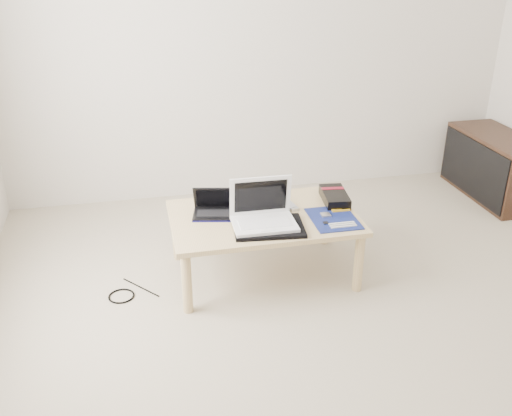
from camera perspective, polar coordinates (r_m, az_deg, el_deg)
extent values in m
plane|color=#B6A793|center=(3.12, 9.25, -12.25)|extent=(4.00, 4.00, 0.00)
cube|color=silver|center=(4.48, 0.59, 17.75)|extent=(4.00, 0.10, 2.60)
cube|color=tan|center=(3.39, 0.74, -0.98)|extent=(1.10, 0.70, 0.03)
cylinder|color=tan|center=(3.16, -6.93, -7.46)|extent=(0.06, 0.06, 0.37)
cylinder|color=tan|center=(3.38, 10.23, -5.39)|extent=(0.06, 0.06, 0.37)
cylinder|color=tan|center=(3.68, -7.96, -2.50)|extent=(0.06, 0.06, 0.37)
cylinder|color=tan|center=(3.87, 6.93, -1.00)|extent=(0.06, 0.06, 0.37)
cube|color=#3A2417|center=(4.93, 22.85, 3.86)|extent=(0.40, 0.90, 0.50)
cube|color=black|center=(4.82, 20.89, 3.73)|extent=(0.02, 0.86, 0.44)
cube|color=black|center=(3.57, -0.24, 0.98)|extent=(0.34, 0.30, 0.03)
cube|color=black|center=(3.39, -4.20, -0.63)|extent=(0.28, 0.22, 0.02)
cube|color=black|center=(3.38, -4.20, -0.52)|extent=(0.22, 0.14, 0.00)
cube|color=black|center=(3.33, -4.27, -0.98)|extent=(0.06, 0.03, 0.00)
cube|color=black|center=(3.40, -4.19, 1.03)|extent=(0.26, 0.12, 0.16)
cube|color=black|center=(3.40, -4.19, 0.96)|extent=(0.22, 0.10, 0.12)
cube|color=#0C0C44|center=(3.32, -4.28, -1.34)|extent=(0.24, 0.06, 0.01)
cube|color=black|center=(3.42, 1.11, -0.39)|extent=(0.27, 0.21, 0.01)
cube|color=white|center=(3.41, 1.11, -0.28)|extent=(0.22, 0.16, 0.00)
cube|color=#B3B3B8|center=(3.53, 3.22, 0.47)|extent=(0.08, 0.22, 0.02)
cube|color=gray|center=(3.52, 3.23, 0.62)|extent=(0.07, 0.18, 0.00)
cube|color=black|center=(3.23, 1.27, -1.91)|extent=(0.42, 0.33, 0.02)
cube|color=white|center=(3.22, 0.83, -1.59)|extent=(0.36, 0.26, 0.02)
cube|color=white|center=(3.21, 0.85, -1.46)|extent=(0.29, 0.14, 0.00)
cube|color=white|center=(3.14, 1.19, -2.19)|extent=(0.08, 0.04, 0.00)
cube|color=white|center=(3.26, 0.45, 1.26)|extent=(0.36, 0.05, 0.24)
cube|color=black|center=(3.26, 0.47, 1.20)|extent=(0.30, 0.04, 0.19)
cube|color=#0B1B4C|center=(3.37, 7.75, -1.06)|extent=(0.27, 0.33, 0.01)
cube|color=#B3B3B8|center=(3.39, 6.99, -0.68)|extent=(0.06, 0.06, 0.01)
cube|color=gold|center=(3.48, 8.42, -0.12)|extent=(0.11, 0.01, 0.01)
cube|color=gold|center=(3.46, 8.53, -0.26)|extent=(0.11, 0.01, 0.01)
cube|color=silver|center=(3.31, 8.54, -1.50)|extent=(0.15, 0.01, 0.01)
cube|color=silver|center=(3.29, 8.67, -1.67)|extent=(0.15, 0.01, 0.01)
cube|color=silver|center=(3.27, 8.80, -1.84)|extent=(0.15, 0.01, 0.01)
cube|color=black|center=(3.30, 6.98, -1.48)|extent=(0.03, 0.03, 0.01)
cube|color=black|center=(3.59, 7.86, 1.11)|extent=(0.18, 0.30, 0.06)
cube|color=maroon|center=(3.63, 7.68, 1.97)|extent=(0.15, 0.05, 0.00)
torus|color=black|center=(3.37, -1.99, -0.75)|extent=(0.13, 0.13, 0.01)
torus|color=black|center=(3.45, -13.32, -8.56)|extent=(0.18, 0.18, 0.01)
cylinder|color=black|center=(3.50, -11.44, -7.78)|extent=(0.20, 0.24, 0.01)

